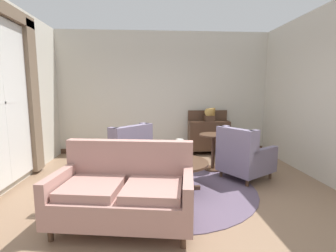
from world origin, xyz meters
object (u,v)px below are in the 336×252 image
armchair_near_window (243,157)px  armchair_near_sideboard (125,154)px  porcelain_vase (180,152)px  settee (124,192)px  sideboard (209,135)px  gramophone (212,113)px  coffee_table (178,166)px  side_table (213,148)px

armchair_near_window → armchair_near_sideboard: size_ratio=0.95×
porcelain_vase → settee: size_ratio=0.21×
sideboard → gramophone: size_ratio=2.32×
coffee_table → sideboard: 2.55m
armchair_near_sideboard → gramophone: gramophone is taller
coffee_table → settee: 1.20m
coffee_table → armchair_near_sideboard: armchair_near_sideboard is taller
coffee_table → porcelain_vase: porcelain_vase is taller
coffee_table → gramophone: 2.58m
armchair_near_sideboard → porcelain_vase: bearing=94.1°
settee → armchair_near_window: 2.44m
coffee_table → armchair_near_window: size_ratio=0.86×
coffee_table → armchair_near_sideboard: bearing=141.4°
armchair_near_sideboard → sideboard: size_ratio=1.05×
gramophone → sideboard: bearing=117.6°
porcelain_vase → armchair_near_sideboard: armchair_near_sideboard is taller
porcelain_vase → armchair_near_window: 1.34m
side_table → gramophone: bearing=78.2°
coffee_table → gramophone: size_ratio=2.00×
coffee_table → porcelain_vase: 0.24m
settee → armchair_near_sideboard: (-0.17, 1.67, 0.02)m
porcelain_vase → coffee_table: bearing=128.1°
coffee_table → armchair_near_window: 1.33m
coffee_table → side_table: 1.30m
armchair_near_sideboard → gramophone: 2.58m
porcelain_vase → sideboard: (1.01, 2.36, -0.17)m
settee → armchair_near_sideboard: bearing=104.2°
gramophone → armchair_near_sideboard: bearing=-142.6°
porcelain_vase → armchair_near_window: (1.22, 0.50, -0.24)m
gramophone → coffee_table: bearing=-115.5°
armchair_near_window → side_table: size_ratio=1.48×
armchair_near_window → armchair_near_sideboard: (-2.16, 0.25, 0.01)m
coffee_table → armchair_near_sideboard: (-0.92, 0.73, 0.02)m
armchair_near_window → porcelain_vase: bearing=80.4°
coffee_table → porcelain_vase: (0.02, -0.02, 0.24)m
gramophone → porcelain_vase: bearing=-114.9°
coffee_table → porcelain_vase: size_ratio=2.57×
sideboard → gramophone: 0.58m
armchair_near_window → sideboard: sideboard is taller
porcelain_vase → gramophone: size_ratio=0.78×
gramophone → settee: bearing=-119.7°
settee → gramophone: gramophone is taller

